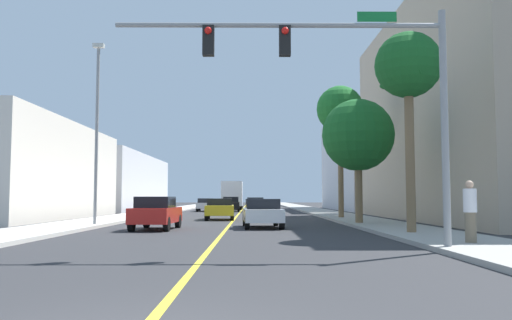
# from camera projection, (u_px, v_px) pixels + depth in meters

# --- Properties ---
(ground) EXTENTS (192.00, 192.00, 0.00)m
(ground) POSITION_uv_depth(u_px,v_px,m) (239.00, 213.00, 47.12)
(ground) COLOR #2D2D30
(sidewalk_left) EXTENTS (3.35, 168.00, 0.15)m
(sidewalk_left) POSITION_uv_depth(u_px,v_px,m) (154.00, 212.00, 47.07)
(sidewalk_left) COLOR beige
(sidewalk_left) RESTS_ON ground
(sidewalk_right) EXTENTS (3.35, 168.00, 0.15)m
(sidewalk_right) POSITION_uv_depth(u_px,v_px,m) (324.00, 212.00, 47.18)
(sidewalk_right) COLOR #9E9B93
(sidewalk_right) RESTS_ON ground
(lane_marking_center) EXTENTS (0.16, 144.00, 0.01)m
(lane_marking_center) POSITION_uv_depth(u_px,v_px,m) (239.00, 213.00, 47.12)
(lane_marking_center) COLOR yellow
(lane_marking_center) RESTS_ON ground
(building_left_far) EXTENTS (15.75, 25.84, 6.32)m
(building_left_far) POSITION_uv_depth(u_px,v_px,m) (83.00, 183.00, 60.44)
(building_left_far) COLOR silver
(building_left_far) RESTS_ON ground
(building_right_near) EXTENTS (11.19, 25.29, 14.00)m
(building_right_near) POSITION_uv_depth(u_px,v_px,m) (488.00, 112.00, 33.26)
(building_right_near) COLOR tan
(building_right_near) RESTS_ON ground
(building_right_far) EXTENTS (11.17, 22.63, 11.02)m
(building_right_far) POSITION_uv_depth(u_px,v_px,m) (382.00, 163.00, 60.40)
(building_right_far) COLOR silver
(building_right_far) RESTS_ON ground
(traffic_signal_mast) EXTENTS (9.20, 0.36, 6.54)m
(traffic_signal_mast) POSITION_uv_depth(u_px,v_px,m) (345.00, 73.00, 14.24)
(traffic_signal_mast) COLOR gray
(traffic_signal_mast) RESTS_ON sidewalk_right
(street_lamp) EXTENTS (0.56, 0.28, 9.11)m
(street_lamp) POSITION_uv_depth(u_px,v_px,m) (97.00, 124.00, 25.85)
(street_lamp) COLOR gray
(street_lamp) RESTS_ON sidewalk_left
(palm_near) EXTENTS (2.57, 2.57, 7.75)m
(palm_near) POSITION_uv_depth(u_px,v_px,m) (408.00, 69.00, 20.00)
(palm_near) COLOR brown
(palm_near) RESTS_ON sidewalk_right
(palm_mid) EXTENTS (3.80, 3.80, 6.50)m
(palm_mid) POSITION_uv_depth(u_px,v_px,m) (358.00, 136.00, 27.13)
(palm_mid) COLOR brown
(palm_mid) RESTS_ON sidewalk_right
(palm_far) EXTENTS (3.14, 3.14, 8.80)m
(palm_far) POSITION_uv_depth(u_px,v_px,m) (340.00, 111.00, 34.58)
(palm_far) COLOR brown
(palm_far) RESTS_ON sidewalk_right
(car_red) EXTENTS (1.87, 3.89, 1.50)m
(car_red) POSITION_uv_depth(u_px,v_px,m) (156.00, 213.00, 23.48)
(car_red) COLOR red
(car_red) RESTS_ON ground
(car_yellow) EXTENTS (1.99, 4.09, 1.39)m
(car_yellow) POSITION_uv_depth(u_px,v_px,m) (220.00, 209.00, 33.76)
(car_yellow) COLOR gold
(car_yellow) RESTS_ON ground
(car_gray) EXTENTS (1.92, 4.06, 1.44)m
(car_gray) POSITION_uv_depth(u_px,v_px,m) (256.00, 204.00, 51.43)
(car_gray) COLOR slate
(car_gray) RESTS_ON ground
(car_white) EXTENTS (1.98, 4.19, 1.39)m
(car_white) POSITION_uv_depth(u_px,v_px,m) (262.00, 213.00, 24.93)
(car_white) COLOR white
(car_white) RESTS_ON ground
(car_black) EXTENTS (1.87, 4.27, 1.51)m
(car_black) POSITION_uv_depth(u_px,v_px,m) (231.00, 204.00, 52.92)
(car_black) COLOR black
(car_black) RESTS_ON ground
(car_silver) EXTENTS (1.87, 4.44, 1.35)m
(car_silver) POSITION_uv_depth(u_px,v_px,m) (206.00, 204.00, 53.59)
(car_silver) COLOR #BCBCC1
(car_silver) RESTS_ON ground
(delivery_truck) EXTENTS (2.46, 7.75, 3.30)m
(delivery_truck) POSITION_uv_depth(u_px,v_px,m) (232.00, 195.00, 61.72)
(delivery_truck) COLOR #194799
(delivery_truck) RESTS_ON ground
(pedestrian) EXTENTS (0.38, 0.38, 1.82)m
(pedestrian) POSITION_uv_depth(u_px,v_px,m) (470.00, 211.00, 15.12)
(pedestrian) COLOR #726651
(pedestrian) RESTS_ON sidewalk_right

